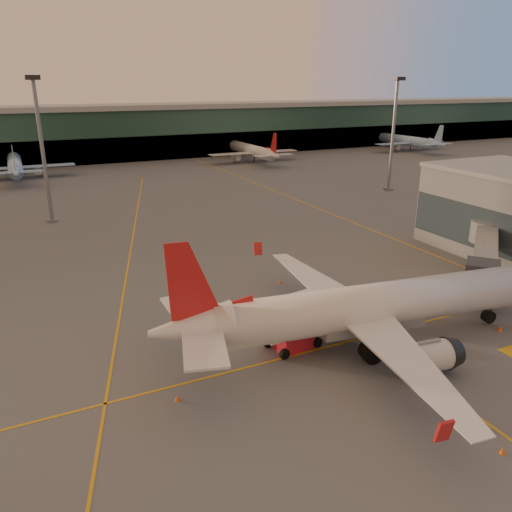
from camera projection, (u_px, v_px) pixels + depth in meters
name	position (u px, v px, depth m)	size (l,w,h in m)	color
ground	(354.00, 373.00, 44.20)	(600.00, 600.00, 0.00)	#4C4F54
taxi_markings	(149.00, 245.00, 79.14)	(100.12, 173.00, 0.01)	#CC9113
terminal	(95.00, 133.00, 162.16)	(400.00, 20.00, 17.60)	#19382D
mast_west_near	(41.00, 140.00, 87.42)	(2.40, 2.40, 25.60)	slate
mast_east_near	(394.00, 126.00, 114.50)	(2.40, 2.40, 25.60)	slate
distant_aircraft_row	(33.00, 177.00, 136.23)	(290.00, 34.00, 13.00)	#8DB9EC
main_airplane	(368.00, 308.00, 47.64)	(40.77, 36.90, 12.32)	silver
jet_bridge	(485.00, 251.00, 63.25)	(18.88, 16.27, 6.03)	slate
catering_truck	(291.00, 321.00, 47.56)	(6.80, 3.74, 5.00)	red
cone_tail	(177.00, 398.00, 40.36)	(0.39, 0.39, 0.50)	#FF540D
cone_wing_right	(503.00, 450.00, 34.61)	(0.39, 0.39, 0.50)	#FF540D
cone_wing_left	(279.00, 282.00, 63.94)	(0.40, 0.40, 0.50)	#FF540D
cone_fwd	(500.00, 329.00, 51.67)	(0.43, 0.43, 0.55)	#FF540D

